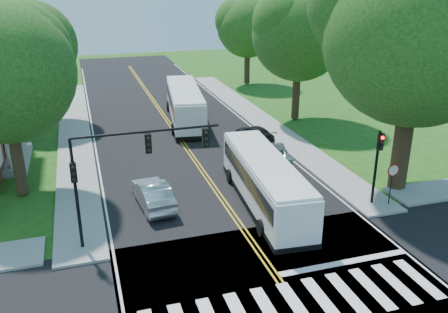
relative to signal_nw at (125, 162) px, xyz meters
name	(u,v)px	position (x,y,z in m)	size (l,w,h in m)	color
ground	(291,297)	(5.86, -6.43, -4.38)	(140.00, 140.00, 0.00)	#194D13
road	(190,154)	(5.86, 11.57, -4.37)	(14.00, 96.00, 0.01)	black
cross_road	(291,297)	(5.86, -6.43, -4.37)	(60.00, 12.00, 0.01)	black
center_line	(179,137)	(5.86, 15.57, -4.36)	(0.36, 70.00, 0.01)	gold
edge_line_w	(95,146)	(-0.94, 15.57, -4.36)	(0.12, 70.00, 0.01)	silver
edge_line_e	(255,130)	(12.66, 15.57, -4.36)	(0.12, 70.00, 0.01)	silver
crosswalk	(296,304)	(5.86, -6.93, -4.36)	(12.60, 3.00, 0.01)	silver
stop_bar	(344,262)	(9.36, -4.83, -4.36)	(6.60, 0.40, 0.01)	silver
sidewalk_nw	(75,135)	(-2.44, 18.57, -4.30)	(2.60, 40.00, 0.15)	gray
sidewalk_ne	(259,119)	(14.16, 18.57, -4.30)	(2.60, 40.00, 0.15)	gray
tree_ne_big	(418,33)	(16.86, 1.57, 5.24)	(10.80, 10.80, 14.91)	#352415
tree_west_near	(3,73)	(-5.64, 7.57, 3.15)	(8.00, 8.00, 11.40)	#352415
tree_west_far	(33,45)	(-5.14, 23.57, 2.62)	(7.60, 7.60, 10.67)	#352415
tree_east_mid	(299,34)	(17.36, 17.57, 3.48)	(8.40, 8.40, 11.93)	#352415
tree_east_far	(248,27)	(18.36, 33.57, 2.48)	(7.20, 7.20, 10.34)	#352415
signal_nw	(125,162)	(0.00, 0.00, 0.00)	(7.15, 0.46, 5.66)	black
signal_ne	(378,158)	(14.06, 0.01, -1.41)	(0.30, 0.46, 4.40)	black
stop_sign	(393,174)	(14.86, -0.45, -2.35)	(0.76, 0.08, 2.53)	black
bus_lead	(265,181)	(8.00, 1.92, -2.85)	(3.33, 11.27, 2.87)	silver
bus_follow	(185,104)	(7.42, 20.06, -2.71)	(4.26, 12.37, 3.14)	silver
hatchback	(153,194)	(1.75, 3.70, -3.60)	(1.63, 4.68, 1.54)	silver
suv	(273,152)	(11.26, 8.33, -3.72)	(2.16, 4.68, 1.30)	silver
dark_sedan	(254,133)	(11.58, 13.01, -3.76)	(1.69, 4.15, 1.21)	black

